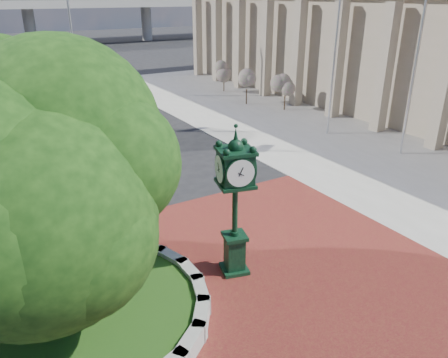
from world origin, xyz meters
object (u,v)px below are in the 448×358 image
at_px(flagpole_a, 416,60).
at_px(street_lamp_near, 74,22).
at_px(parked_car, 30,69).
at_px(flagpole_b, 336,40).
at_px(post_clock, 235,197).

height_order(flagpole_a, street_lamp_near, street_lamp_near).
xyz_separation_m(parked_car, flagpole_b, (12.29, -31.49, 4.79)).
bearing_deg(flagpole_b, post_clock, -143.78).
height_order(post_clock, street_lamp_near, street_lamp_near).
relative_size(post_clock, flagpole_b, 0.43).
bearing_deg(parked_car, flagpole_a, -71.88).
xyz_separation_m(post_clock, parked_car, (0.43, 40.81, -1.82)).
bearing_deg(post_clock, street_lamp_near, 84.84).
xyz_separation_m(parked_car, flagpole_a, (13.07, -36.29, 4.20)).
distance_m(post_clock, street_lamp_near, 28.29).
distance_m(flagpole_b, street_lamp_near, 21.27).
bearing_deg(flagpole_a, flagpole_b, 99.28).
xyz_separation_m(parked_car, street_lamp_near, (2.10, -12.83, 5.15)).
bearing_deg(parked_car, flagpole_b, -70.37).
xyz_separation_m(post_clock, street_lamp_near, (2.53, 27.98, 3.33)).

